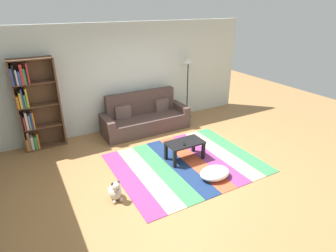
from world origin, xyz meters
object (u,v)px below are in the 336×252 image
at_px(tv_remote, 184,144).
at_px(bookshelf, 33,106).
at_px(pouf, 215,173).
at_px(standing_lamp, 188,68).
at_px(coffee_table, 185,145).
at_px(couch, 145,118).
at_px(dog, 115,191).

bearing_deg(tv_remote, bookshelf, 166.93).
bearing_deg(pouf, standing_lamp, 66.98).
relative_size(coffee_table, tv_remote, 5.27).
relative_size(pouf, standing_lamp, 0.35).
distance_m(couch, pouf, 2.72).
bearing_deg(standing_lamp, dog, -140.44).
relative_size(bookshelf, coffee_table, 2.61).
xyz_separation_m(standing_lamp, tv_remote, (-1.44, -2.11, -1.03)).
height_order(couch, standing_lamp, standing_lamp).
distance_m(couch, coffee_table, 1.82).
height_order(bookshelf, tv_remote, bookshelf).
bearing_deg(coffee_table, bookshelf, 141.47).
bearing_deg(tv_remote, pouf, -49.36).
distance_m(coffee_table, dog, 1.85).
bearing_deg(bookshelf, pouf, -47.14).
distance_m(coffee_table, standing_lamp, 2.70).
height_order(bookshelf, coffee_table, bookshelf).
height_order(couch, tv_remote, couch).
distance_m(dog, standing_lamp, 4.26).
height_order(pouf, dog, dog).
height_order(dog, tv_remote, tv_remote).
distance_m(couch, bookshelf, 2.66).
distance_m(pouf, tv_remote, 0.89).
bearing_deg(standing_lamp, coffee_table, -123.92).
xyz_separation_m(couch, bookshelf, (-2.55, 0.29, 0.69)).
bearing_deg(dog, coffee_table, 17.24).
relative_size(coffee_table, pouf, 1.28).
bearing_deg(couch, pouf, -85.31).
relative_size(couch, coffee_table, 2.86).
xyz_separation_m(coffee_table, standing_lamp, (1.37, 2.04, 1.11)).
bearing_deg(coffee_table, tv_remote, -131.91).
distance_m(pouf, dog, 1.92).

